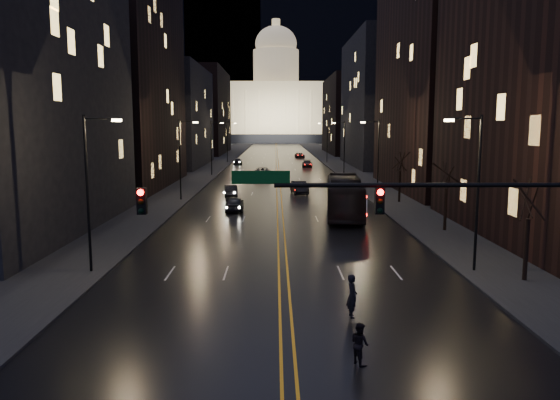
{
  "coord_description": "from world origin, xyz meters",
  "views": [
    {
      "loc": [
        -0.46,
        -20.44,
        8.48
      ],
      "look_at": [
        -0.18,
        10.84,
        4.13
      ],
      "focal_mm": 35.0,
      "sensor_mm": 36.0,
      "label": 1
    }
  ],
  "objects_px": {
    "bus": "(344,197)",
    "receding_car_a": "(299,188)",
    "oncoming_car_a": "(234,204)",
    "pedestrian_b": "(360,343)",
    "pedestrian_a": "(352,296)",
    "oncoming_car_b": "(231,191)",
    "traffic_signal": "(442,214)"
  },
  "relations": [
    {
      "from": "bus",
      "to": "receding_car_a",
      "type": "bearing_deg",
      "value": 107.33
    },
    {
      "from": "traffic_signal",
      "to": "oncoming_car_b",
      "type": "bearing_deg",
      "value": 104.89
    },
    {
      "from": "bus",
      "to": "oncoming_car_a",
      "type": "xyz_separation_m",
      "value": [
        -10.44,
        2.94,
        -1.09
      ]
    },
    {
      "from": "bus",
      "to": "pedestrian_b",
      "type": "height_order",
      "value": "bus"
    },
    {
      "from": "oncoming_car_a",
      "to": "pedestrian_a",
      "type": "relative_size",
      "value": 2.24
    },
    {
      "from": "oncoming_car_b",
      "to": "pedestrian_a",
      "type": "distance_m",
      "value": 41.9
    },
    {
      "from": "bus",
      "to": "receding_car_a",
      "type": "xyz_separation_m",
      "value": [
        -3.48,
        16.3,
        -1.05
      ]
    },
    {
      "from": "oncoming_car_b",
      "to": "receding_car_a",
      "type": "distance_m",
      "value": 8.52
    },
    {
      "from": "traffic_signal",
      "to": "pedestrian_a",
      "type": "relative_size",
      "value": 8.89
    },
    {
      "from": "oncoming_car_a",
      "to": "pedestrian_b",
      "type": "distance_m",
      "value": 35.29
    },
    {
      "from": "oncoming_car_a",
      "to": "receding_car_a",
      "type": "xyz_separation_m",
      "value": [
        6.96,
        13.37,
        0.04
      ]
    },
    {
      "from": "oncoming_car_a",
      "to": "pedestrian_a",
      "type": "height_order",
      "value": "pedestrian_a"
    },
    {
      "from": "oncoming_car_b",
      "to": "oncoming_car_a",
      "type": "bearing_deg",
      "value": 90.67
    },
    {
      "from": "traffic_signal",
      "to": "receding_car_a",
      "type": "bearing_deg",
      "value": 94.24
    },
    {
      "from": "bus",
      "to": "oncoming_car_b",
      "type": "relative_size",
      "value": 3.09
    },
    {
      "from": "oncoming_car_b",
      "to": "receding_car_a",
      "type": "height_order",
      "value": "receding_car_a"
    },
    {
      "from": "pedestrian_b",
      "to": "oncoming_car_a",
      "type": "bearing_deg",
      "value": -16.34
    },
    {
      "from": "traffic_signal",
      "to": "pedestrian_b",
      "type": "bearing_deg",
      "value": -149.34
    },
    {
      "from": "receding_car_a",
      "to": "pedestrian_b",
      "type": "relative_size",
      "value": 3.11
    },
    {
      "from": "oncoming_car_b",
      "to": "pedestrian_a",
      "type": "relative_size",
      "value": 2.19
    },
    {
      "from": "oncoming_car_a",
      "to": "pedestrian_b",
      "type": "bearing_deg",
      "value": 99.27
    },
    {
      "from": "oncoming_car_a",
      "to": "receding_car_a",
      "type": "height_order",
      "value": "receding_car_a"
    },
    {
      "from": "oncoming_car_a",
      "to": "oncoming_car_b",
      "type": "relative_size",
      "value": 1.02
    },
    {
      "from": "receding_car_a",
      "to": "bus",
      "type": "bearing_deg",
      "value": -84.65
    },
    {
      "from": "traffic_signal",
      "to": "receding_car_a",
      "type": "relative_size",
      "value": 3.63
    },
    {
      "from": "pedestrian_a",
      "to": "bus",
      "type": "bearing_deg",
      "value": -12.87
    },
    {
      "from": "receding_car_a",
      "to": "pedestrian_b",
      "type": "distance_m",
      "value": 47.95
    },
    {
      "from": "bus",
      "to": "oncoming_car_a",
      "type": "bearing_deg",
      "value": 169.57
    },
    {
      "from": "pedestrian_b",
      "to": "bus",
      "type": "bearing_deg",
      "value": -33.98
    },
    {
      "from": "traffic_signal",
      "to": "bus",
      "type": "xyz_separation_m",
      "value": [
        0.07,
        29.65,
        -3.27
      ]
    },
    {
      "from": "receding_car_a",
      "to": "pedestrian_a",
      "type": "height_order",
      "value": "pedestrian_a"
    },
    {
      "from": "traffic_signal",
      "to": "oncoming_car_a",
      "type": "bearing_deg",
      "value": 107.65
    }
  ]
}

